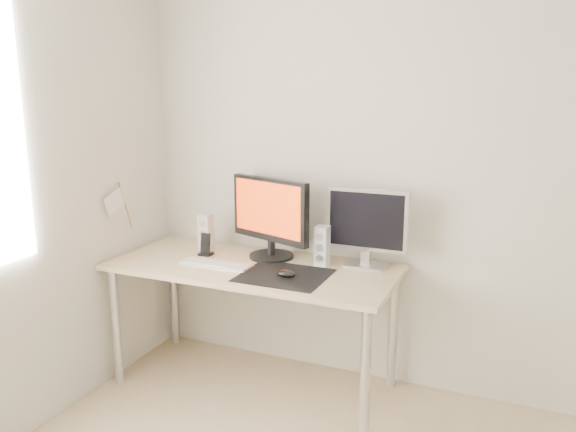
% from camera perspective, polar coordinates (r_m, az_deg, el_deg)
% --- Properties ---
extents(wall_back, '(3.50, 0.00, 3.50)m').
position_cam_1_polar(wall_back, '(3.10, 15.05, 4.25)').
color(wall_back, silver).
rests_on(wall_back, ground).
extents(mousepad, '(0.45, 0.40, 0.00)m').
position_cam_1_polar(mousepad, '(2.96, -0.38, -6.04)').
color(mousepad, black).
rests_on(mousepad, desk).
extents(mouse, '(0.10, 0.06, 0.04)m').
position_cam_1_polar(mouse, '(2.92, -0.25, -5.89)').
color(mouse, black).
rests_on(mouse, mousepad).
extents(desk, '(1.60, 0.70, 0.73)m').
position_cam_1_polar(desk, '(3.17, -3.61, -6.31)').
color(desk, '#D1B587').
rests_on(desk, ground).
extents(main_monitor, '(0.53, 0.33, 0.47)m').
position_cam_1_polar(main_monitor, '(3.20, -1.83, 0.11)').
color(main_monitor, black).
rests_on(main_monitor, desk).
extents(second_monitor, '(0.45, 0.16, 0.43)m').
position_cam_1_polar(second_monitor, '(3.07, 8.02, -0.81)').
color(second_monitor, silver).
rests_on(second_monitor, desk).
extents(speaker_left, '(0.07, 0.09, 0.22)m').
position_cam_1_polar(speaker_left, '(3.44, -8.32, -1.62)').
color(speaker_left, white).
rests_on(speaker_left, desk).
extents(speaker_right, '(0.07, 0.09, 0.22)m').
position_cam_1_polar(speaker_right, '(3.11, 3.49, -3.04)').
color(speaker_right, white).
rests_on(speaker_right, desk).
extents(keyboard, '(0.42, 0.13, 0.02)m').
position_cam_1_polar(keyboard, '(3.15, -7.31, -4.87)').
color(keyboard, '#B1B1B3').
rests_on(keyboard, desk).
extents(phone_dock, '(0.07, 0.06, 0.13)m').
position_cam_1_polar(phone_dock, '(3.34, -8.37, -3.28)').
color(phone_dock, black).
rests_on(phone_dock, desk).
extents(pennant, '(0.01, 0.23, 0.29)m').
position_cam_1_polar(pennant, '(3.38, -16.87, 1.32)').
color(pennant, '#A57F54').
rests_on(pennant, wall_left).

